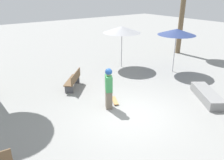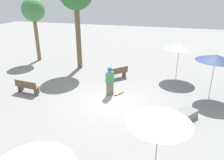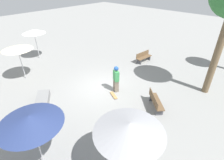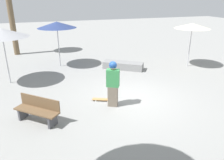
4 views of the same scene
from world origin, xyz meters
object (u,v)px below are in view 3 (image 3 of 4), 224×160
at_px(shade_umbrella_grey, 130,128).
at_px(shade_umbrella_cream, 17,48).
at_px(shade_umbrella_navy, 30,120).
at_px(skateboard, 114,95).
at_px(concrete_ledge, 42,104).
at_px(skater_main, 116,78).
at_px(shade_umbrella_white, 34,31).
at_px(bench_far, 144,57).
at_px(bench_near, 155,101).

relative_size(shade_umbrella_grey, shade_umbrella_cream, 1.04).
bearing_deg(shade_umbrella_cream, shade_umbrella_navy, 71.01).
height_order(skateboard, concrete_ledge, concrete_ledge).
xyz_separation_m(skater_main, shade_umbrella_white, (0.84, -8.55, 1.47)).
relative_size(skater_main, shade_umbrella_grey, 0.68).
relative_size(bench_far, shade_umbrella_grey, 0.63).
height_order(skater_main, bench_far, skater_main).
height_order(skater_main, shade_umbrella_grey, shade_umbrella_grey).
bearing_deg(skater_main, skateboard, -33.71).
relative_size(bench_near, shade_umbrella_grey, 0.56).
xyz_separation_m(skateboard, concrete_ledge, (3.54, -2.31, 0.15)).
height_order(concrete_ledge, shade_umbrella_navy, shade_umbrella_navy).
bearing_deg(bench_near, skateboard, -119.56).
height_order(skateboard, shade_umbrella_white, shade_umbrella_white).
bearing_deg(shade_umbrella_white, bench_near, 95.58).
relative_size(bench_far, shade_umbrella_cream, 0.65).
xyz_separation_m(concrete_ledge, shade_umbrella_white, (-3.22, -6.52, 2.23)).
bearing_deg(shade_umbrella_navy, skateboard, -168.53).
relative_size(skater_main, bench_far, 1.08).
bearing_deg(shade_umbrella_white, skater_main, 95.62).
relative_size(bench_near, bench_far, 0.90).
height_order(shade_umbrella_white, shade_umbrella_navy, shade_umbrella_navy).
height_order(concrete_ledge, shade_umbrella_grey, shade_umbrella_grey).
relative_size(concrete_ledge, shade_umbrella_cream, 0.90).
distance_m(bench_far, shade_umbrella_navy, 11.22).
bearing_deg(skater_main, shade_umbrella_navy, -48.82).
bearing_deg(concrete_ledge, skater_main, 153.50).
bearing_deg(bench_near, shade_umbrella_white, -131.70).
bearing_deg(shade_umbrella_grey, shade_umbrella_white, -103.43).
height_order(skateboard, bench_near, bench_near).
relative_size(skateboard, shade_umbrella_cream, 0.32).
height_order(skateboard, shade_umbrella_navy, shade_umbrella_navy).
xyz_separation_m(bench_near, shade_umbrella_navy, (6.05, -1.39, 2.00)).
distance_m(skater_main, bench_far, 5.13).
xyz_separation_m(skater_main, bench_near, (-0.26, 2.74, -0.53)).
distance_m(concrete_ledge, shade_umbrella_white, 7.61).
relative_size(concrete_ledge, shade_umbrella_white, 0.87).
distance_m(skater_main, shade_umbrella_grey, 5.70).
bearing_deg(bench_far, shade_umbrella_grey, 36.32).
relative_size(bench_near, shade_umbrella_cream, 0.59).
bearing_deg(shade_umbrella_navy, skater_main, -166.88).
bearing_deg(bench_near, shade_umbrella_grey, -30.59).
bearing_deg(bench_far, bench_near, 45.97).
xyz_separation_m(concrete_ledge, shade_umbrella_grey, (-0.24, 5.99, 2.21)).
bearing_deg(shade_umbrella_grey, concrete_ledge, -87.74).
bearing_deg(concrete_ledge, shade_umbrella_grey, 92.26).
xyz_separation_m(bench_near, shade_umbrella_grey, (4.09, 1.23, 1.99)).
xyz_separation_m(concrete_ledge, bench_near, (-4.33, 4.76, 0.22)).
height_order(bench_far, shade_umbrella_grey, shade_umbrella_grey).
relative_size(shade_umbrella_navy, shade_umbrella_cream, 1.03).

